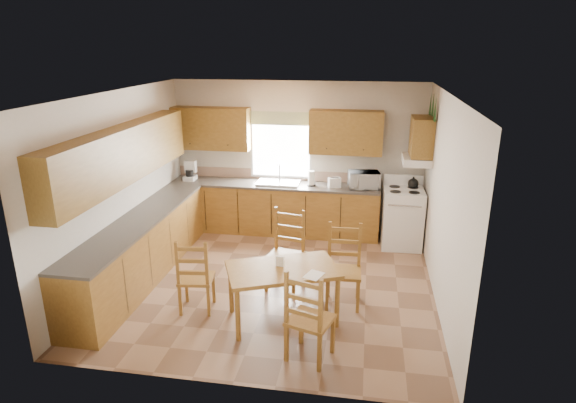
% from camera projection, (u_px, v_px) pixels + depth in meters
% --- Properties ---
extents(floor, '(4.50, 4.50, 0.00)m').
position_uv_depth(floor, '(274.00, 282.00, 7.02)').
color(floor, '#856249').
rests_on(floor, ground).
extents(ceiling, '(4.50, 4.50, 0.00)m').
position_uv_depth(ceiling, '(273.00, 94.00, 6.17)').
color(ceiling, '#9C6637').
rests_on(ceiling, floor).
extents(wall_left, '(4.50, 4.50, 0.00)m').
position_uv_depth(wall_left, '(121.00, 186.00, 6.94)').
color(wall_left, beige).
rests_on(wall_left, floor).
extents(wall_right, '(4.50, 4.50, 0.00)m').
position_uv_depth(wall_right, '(444.00, 202.00, 6.24)').
color(wall_right, beige).
rests_on(wall_right, floor).
extents(wall_back, '(4.50, 4.50, 0.00)m').
position_uv_depth(wall_back, '(298.00, 157.00, 8.70)').
color(wall_back, beige).
rests_on(wall_back, floor).
extents(wall_front, '(4.50, 4.50, 0.00)m').
position_uv_depth(wall_front, '(227.00, 265.00, 4.49)').
color(wall_front, beige).
rests_on(wall_front, floor).
extents(lower_cab_back, '(3.75, 0.60, 0.88)m').
position_uv_depth(lower_cab_back, '(275.00, 209.00, 8.76)').
color(lower_cab_back, brown).
rests_on(lower_cab_back, floor).
extents(lower_cab_left, '(0.60, 3.60, 0.88)m').
position_uv_depth(lower_cab_left, '(142.00, 250.00, 7.04)').
color(lower_cab_left, brown).
rests_on(lower_cab_left, floor).
extents(counter_back, '(3.75, 0.63, 0.04)m').
position_uv_depth(counter_back, '(274.00, 185.00, 8.62)').
color(counter_back, '#47413C').
rests_on(counter_back, lower_cab_back).
extents(counter_left, '(0.63, 3.60, 0.04)m').
position_uv_depth(counter_left, '(139.00, 220.00, 6.90)').
color(counter_left, '#47413C').
rests_on(counter_left, lower_cab_left).
extents(backsplash, '(3.75, 0.01, 0.18)m').
position_uv_depth(backsplash, '(277.00, 175.00, 8.85)').
color(backsplash, '#8D6F5D').
rests_on(backsplash, counter_back).
extents(upper_cab_back_left, '(1.41, 0.33, 0.75)m').
position_uv_depth(upper_cab_back_left, '(211.00, 128.00, 8.63)').
color(upper_cab_back_left, brown).
rests_on(upper_cab_back_left, wall_back).
extents(upper_cab_back_right, '(1.25, 0.33, 0.75)m').
position_uv_depth(upper_cab_back_right, '(346.00, 132.00, 8.25)').
color(upper_cab_back_right, brown).
rests_on(upper_cab_back_right, wall_back).
extents(upper_cab_left, '(0.33, 3.60, 0.75)m').
position_uv_depth(upper_cab_left, '(123.00, 155.00, 6.62)').
color(upper_cab_left, brown).
rests_on(upper_cab_left, wall_left).
extents(upper_cab_stove, '(0.33, 0.62, 0.62)m').
position_uv_depth(upper_cab_stove, '(422.00, 137.00, 7.64)').
color(upper_cab_stove, brown).
rests_on(upper_cab_stove, wall_right).
extents(range_hood, '(0.44, 0.62, 0.12)m').
position_uv_depth(range_hood, '(416.00, 160.00, 7.76)').
color(range_hood, silver).
rests_on(range_hood, wall_right).
extents(window_frame, '(1.13, 0.02, 1.18)m').
position_uv_depth(window_frame, '(281.00, 146.00, 8.65)').
color(window_frame, silver).
rests_on(window_frame, wall_back).
extents(window_pane, '(1.05, 0.01, 1.10)m').
position_uv_depth(window_pane, '(281.00, 146.00, 8.65)').
color(window_pane, white).
rests_on(window_pane, wall_back).
extents(window_valance, '(1.19, 0.01, 0.24)m').
position_uv_depth(window_valance, '(280.00, 118.00, 8.47)').
color(window_valance, '#4B6C3B').
rests_on(window_valance, wall_back).
extents(sink_basin, '(0.75, 0.45, 0.04)m').
position_uv_depth(sink_basin, '(278.00, 183.00, 8.59)').
color(sink_basin, silver).
rests_on(sink_basin, counter_back).
extents(pine_decal_a, '(0.22, 0.22, 0.36)m').
position_uv_depth(pine_decal_a, '(435.00, 109.00, 7.17)').
color(pine_decal_a, '#1A431B').
rests_on(pine_decal_a, wall_right).
extents(pine_decal_b, '(0.22, 0.22, 0.36)m').
position_uv_depth(pine_decal_b, '(433.00, 104.00, 7.45)').
color(pine_decal_b, '#1A431B').
rests_on(pine_decal_b, wall_right).
extents(pine_decal_c, '(0.22, 0.22, 0.36)m').
position_uv_depth(pine_decal_c, '(431.00, 104.00, 7.77)').
color(pine_decal_c, '#1A431B').
rests_on(pine_decal_c, wall_right).
extents(stove, '(0.68, 0.70, 0.98)m').
position_uv_depth(stove, '(402.00, 218.00, 8.15)').
color(stove, silver).
rests_on(stove, floor).
extents(coffeemaker, '(0.27, 0.29, 0.34)m').
position_uv_depth(coffeemaker, '(190.00, 171.00, 8.78)').
color(coffeemaker, silver).
rests_on(coffeemaker, counter_back).
extents(paper_towel, '(0.15, 0.15, 0.27)m').
position_uv_depth(paper_towel, '(311.00, 178.00, 8.45)').
color(paper_towel, white).
rests_on(paper_towel, counter_back).
extents(toaster, '(0.24, 0.19, 0.17)m').
position_uv_depth(toaster, '(334.00, 183.00, 8.37)').
color(toaster, silver).
rests_on(toaster, counter_back).
extents(microwave, '(0.53, 0.42, 0.29)m').
position_uv_depth(microwave, '(364.00, 180.00, 8.30)').
color(microwave, silver).
rests_on(microwave, counter_back).
extents(dining_table, '(1.52, 1.22, 0.71)m').
position_uv_depth(dining_table, '(283.00, 294.00, 5.97)').
color(dining_table, brown).
rests_on(dining_table, floor).
extents(chair_near_left, '(0.47, 0.45, 1.01)m').
position_uv_depth(chair_near_left, '(196.00, 274.00, 6.17)').
color(chair_near_left, brown).
rests_on(chair_near_left, floor).
extents(chair_near_right, '(0.56, 0.55, 1.08)m').
position_uv_depth(chair_near_right, '(310.00, 314.00, 5.19)').
color(chair_near_right, brown).
rests_on(chair_near_right, floor).
extents(chair_far_left, '(0.55, 0.53, 1.12)m').
position_uv_depth(chair_far_left, '(285.00, 252.00, 6.69)').
color(chair_far_left, brown).
rests_on(chair_far_left, floor).
extents(chair_far_right, '(0.47, 0.45, 1.08)m').
position_uv_depth(chair_far_right, '(344.00, 267.00, 6.26)').
color(chair_far_right, brown).
rests_on(chair_far_right, floor).
extents(table_paper, '(0.26, 0.30, 0.00)m').
position_uv_depth(table_paper, '(314.00, 275.00, 5.67)').
color(table_paper, white).
rests_on(table_paper, dining_table).
extents(table_card, '(0.10, 0.03, 0.13)m').
position_uv_depth(table_card, '(280.00, 261.00, 5.88)').
color(table_card, white).
rests_on(table_card, dining_table).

